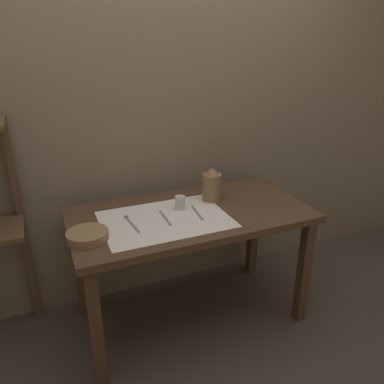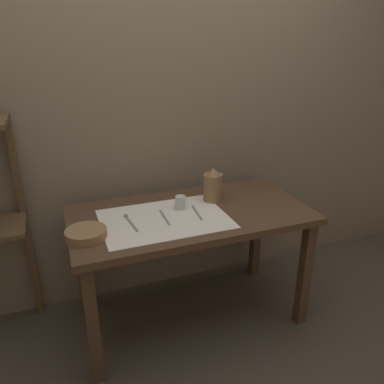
% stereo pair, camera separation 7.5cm
% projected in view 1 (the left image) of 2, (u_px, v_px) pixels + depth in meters
% --- Properties ---
extents(ground_plane, '(12.00, 12.00, 0.00)m').
position_uv_depth(ground_plane, '(191.00, 315.00, 2.40)').
color(ground_plane, '#473F35').
extents(stone_wall_back, '(7.00, 0.06, 2.40)m').
position_uv_depth(stone_wall_back, '(162.00, 115.00, 2.34)').
color(stone_wall_back, '#7A6B56').
rests_on(stone_wall_back, ground_plane).
extents(wooden_table, '(1.35, 0.70, 0.73)m').
position_uv_depth(wooden_table, '(191.00, 227.00, 2.16)').
color(wooden_table, '#4C3523').
rests_on(wooden_table, ground_plane).
extents(linen_cloth, '(0.68, 0.49, 0.00)m').
position_uv_depth(linen_cloth, '(165.00, 219.00, 2.03)').
color(linen_cloth, white).
rests_on(linen_cloth, wooden_table).
extents(pitcher_with_flowers, '(0.11, 0.11, 0.37)m').
position_uv_depth(pitcher_with_flowers, '(212.00, 185.00, 2.25)').
color(pitcher_with_flowers, olive).
rests_on(pitcher_with_flowers, wooden_table).
extents(wooden_bowl, '(0.20, 0.20, 0.04)m').
position_uv_depth(wooden_bowl, '(87.00, 236.00, 1.82)').
color(wooden_bowl, '#8E6B47').
rests_on(wooden_bowl, wooden_table).
extents(glass_tumbler_near, '(0.06, 0.06, 0.08)m').
position_uv_depth(glass_tumbler_near, '(180.00, 203.00, 2.14)').
color(glass_tumbler_near, silver).
rests_on(glass_tumbler_near, wooden_table).
extents(spoon_inner, '(0.04, 0.21, 0.02)m').
position_uv_depth(spoon_inner, '(129.00, 220.00, 2.01)').
color(spoon_inner, gray).
rests_on(spoon_inner, wooden_table).
extents(knife_center, '(0.02, 0.20, 0.00)m').
position_uv_depth(knife_center, '(165.00, 218.00, 2.04)').
color(knife_center, gray).
rests_on(knife_center, wooden_table).
extents(fork_inner, '(0.03, 0.20, 0.00)m').
position_uv_depth(fork_inner, '(197.00, 213.00, 2.10)').
color(fork_inner, gray).
rests_on(fork_inner, wooden_table).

